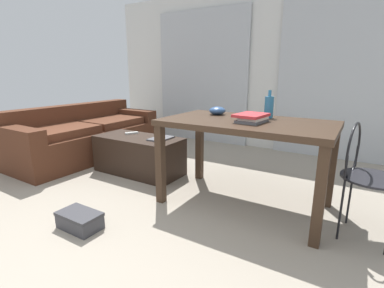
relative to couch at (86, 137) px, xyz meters
The scene contains 13 objects.
ground_plane 2.02m from the couch, 10.70° to the right, with size 8.72×8.72×0.00m, color gray.
wall_back 2.85m from the couch, 43.26° to the left, with size 5.59×0.10×2.43m, color silver.
curtains 2.75m from the couch, 41.91° to the left, with size 3.82×0.03×2.18m.
couch is the anchor object (origin of this frame).
coffee_table 1.11m from the couch, ahead, with size 1.05×0.49×0.44m.
craft_table 2.53m from the couch, ahead, with size 1.44×0.81×0.78m.
wire_chair 3.40m from the couch, ahead, with size 0.41×0.43×0.84m.
bottle_near 2.66m from the couch, ahead, with size 0.08×0.08×0.25m.
bowl 2.18m from the couch, ahead, with size 0.16×0.16×0.08m, color #2D4C7A.
book_stack 2.62m from the couch, ahead, with size 0.25×0.31×0.07m.
tv_remote_primary 0.93m from the couch, ahead, with size 0.05×0.16×0.02m, color #B7B7B2.
magazine 1.41m from the couch, ahead, with size 0.19×0.30×0.02m, color #4C4C51.
shoebox 2.06m from the couch, 40.05° to the right, with size 0.34×0.20×0.13m.
Camera 1 is at (1.37, -0.75, 1.17)m, focal length 26.32 mm.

